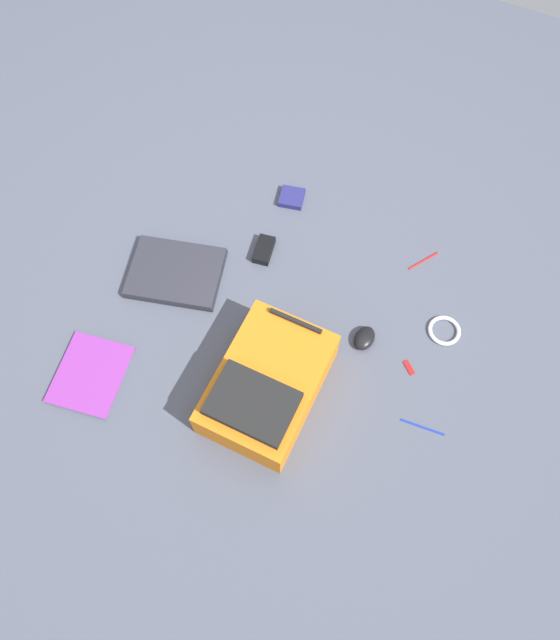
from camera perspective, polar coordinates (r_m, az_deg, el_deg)
ground_plane at (r=2.09m, az=0.37°, el=-0.27°), size 3.83×3.83×0.00m
backpack at (r=1.92m, az=-1.25°, el=-6.17°), size 0.30×0.45×0.17m
laptop at (r=2.19m, az=-9.78°, el=4.42°), size 0.38×0.32×0.03m
book_blue at (r=2.10m, az=-17.38°, el=-4.91°), size 0.26×0.29×0.01m
computer_mouse at (r=2.06m, az=7.94°, el=-1.70°), size 0.07×0.10×0.04m
cable_coil at (r=2.14m, az=15.19°, el=-0.96°), size 0.11×0.11×0.01m
power_brick at (r=2.21m, az=-1.52°, el=6.61°), size 0.08×0.12×0.03m
pen_black at (r=2.01m, az=13.28°, el=-9.76°), size 0.14×0.02×0.01m
pen_blue at (r=2.26m, az=13.33°, el=5.48°), size 0.08×0.11×0.01m
earbud_pouch at (r=2.35m, az=1.11°, el=11.43°), size 0.11×0.11×0.02m
usb_stick at (r=2.07m, az=12.04°, el=-4.38°), size 0.05×0.05×0.01m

